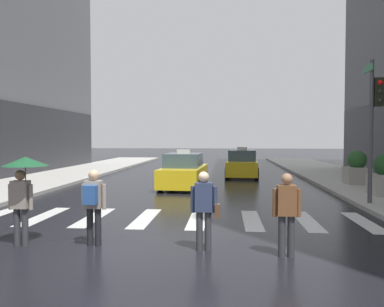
# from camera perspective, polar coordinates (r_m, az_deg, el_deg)

# --- Properties ---
(ground_plane) EXTENTS (160.00, 160.00, 0.00)m
(ground_plane) POSITION_cam_1_polar(r_m,az_deg,el_deg) (8.52, -5.95, -13.66)
(ground_plane) COLOR black
(crosswalk_markings) EXTENTS (11.30, 2.80, 0.01)m
(crosswalk_markings) POSITION_cam_1_polar(r_m,az_deg,el_deg) (11.40, -3.05, -9.54)
(crosswalk_markings) COLOR silver
(crosswalk_markings) RESTS_ON ground
(traffic_light_pole) EXTENTS (0.44, 0.84, 4.80)m
(traffic_light_pole) POSITION_cam_1_polar(r_m,az_deg,el_deg) (14.38, 25.28, 5.72)
(traffic_light_pole) COLOR #47474C
(traffic_light_pole) RESTS_ON curb_right
(taxi_lead) EXTENTS (2.11, 4.62, 1.80)m
(taxi_lead) POSITION_cam_1_polar(r_m,az_deg,el_deg) (18.34, -1.20, -2.77)
(taxi_lead) COLOR yellow
(taxi_lead) RESTS_ON ground
(taxi_second) EXTENTS (2.12, 4.63, 1.80)m
(taxi_second) POSITION_cam_1_polar(r_m,az_deg,el_deg) (23.70, 7.40, -1.64)
(taxi_second) COLOR yellow
(taxi_second) RESTS_ON ground
(pedestrian_with_umbrella) EXTENTS (0.96, 0.96, 1.94)m
(pedestrian_with_umbrella) POSITION_cam_1_polar(r_m,az_deg,el_deg) (9.11, -23.56, -3.10)
(pedestrian_with_umbrella) COLOR #333338
(pedestrian_with_umbrella) RESTS_ON ground
(pedestrian_with_backpack) EXTENTS (0.55, 0.43, 1.65)m
(pedestrian_with_backpack) POSITION_cam_1_polar(r_m,az_deg,el_deg) (8.68, -14.35, -6.85)
(pedestrian_with_backpack) COLOR black
(pedestrian_with_backpack) RESTS_ON ground
(pedestrian_with_handbag) EXTENTS (0.61, 0.24, 1.65)m
(pedestrian_with_handbag) POSITION_cam_1_polar(r_m,az_deg,el_deg) (8.08, 1.85, -7.74)
(pedestrian_with_handbag) COLOR #333338
(pedestrian_with_handbag) RESTS_ON ground
(pedestrian_plain_coat) EXTENTS (0.55, 0.24, 1.65)m
(pedestrian_plain_coat) POSITION_cam_1_polar(r_m,az_deg,el_deg) (7.89, 13.76, -8.02)
(pedestrian_plain_coat) COLOR #333338
(pedestrian_plain_coat) RESTS_ON ground
(planter_mid_block) EXTENTS (1.10, 1.10, 1.60)m
(planter_mid_block) POSITION_cam_1_polar(r_m,az_deg,el_deg) (20.18, 23.14, -2.07)
(planter_mid_block) COLOR #A8A399
(planter_mid_block) RESTS_ON curb_right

